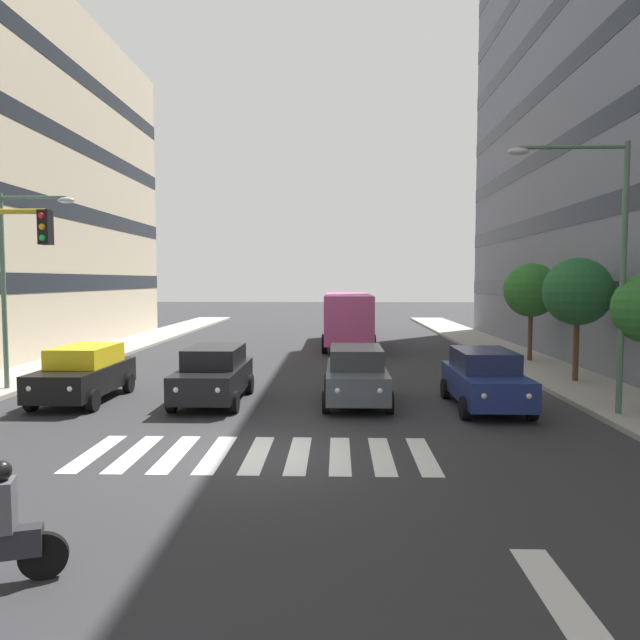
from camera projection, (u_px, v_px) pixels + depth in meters
The scene contains 14 objects.
ground_plane at pixel (257, 454), 12.78m from camera, with size 180.00×180.00×0.00m, color #2D2D30.
building_left_block_0 at pixel (632, 55), 28.87m from camera, with size 8.61×27.78×29.76m.
building_right_block_0 at pixel (4, 180), 31.51m from camera, with size 8.61×25.21×18.32m.
crosswalk_markings at pixel (257, 454), 12.78m from camera, with size 7.65×2.80×0.01m.
lane_arrow_0 at pixel (556, 590), 7.17m from camera, with size 0.50×2.20×0.01m, color silver.
car_0 at pixel (485, 378), 17.37m from camera, with size 2.02×4.44×1.72m.
car_1 at pixel (356, 374), 18.12m from camera, with size 2.02×4.44×1.72m.
car_2 at pixel (214, 374), 18.22m from camera, with size 2.02×4.44×1.72m.
car_3 at pixel (84, 373), 18.41m from camera, with size 2.02×4.44×1.72m.
bus_behind_traffic at pixel (348, 314), 33.93m from camera, with size 2.78×10.50×3.00m.
street_lamp_left at pixel (604, 248), 15.79m from camera, with size 3.24×0.28×7.33m.
street_lamp_right at pixel (15, 269), 19.57m from camera, with size 2.57×0.28×6.53m.
street_tree_1 at pixel (578, 292), 21.09m from camera, with size 2.43×2.43×4.45m.
street_tree_2 at pixel (531, 290), 26.50m from camera, with size 2.44×2.44×4.42m.
Camera 1 is at (-1.74, 12.51, 3.79)m, focal length 32.96 mm.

